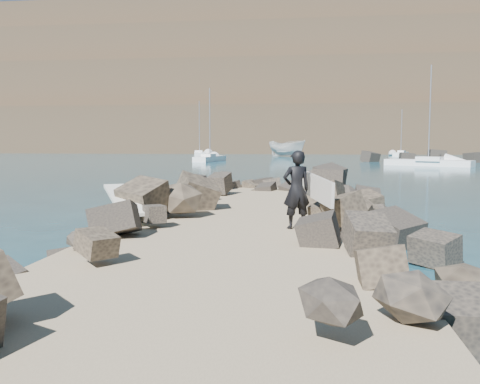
{
  "coord_description": "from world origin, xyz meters",
  "views": [
    {
      "loc": [
        1.46,
        -12.32,
        2.6
      ],
      "look_at": [
        0.0,
        -1.0,
        1.5
      ],
      "focal_mm": 40.0,
      "sensor_mm": 36.0,
      "label": 1
    }
  ],
  "objects": [
    {
      "name": "ground",
      "position": [
        0.0,
        0.0,
        0.0
      ],
      "size": [
        800.0,
        800.0,
        0.0
      ],
      "primitive_type": "plane",
      "color": "#0F384C",
      "rests_on": "ground"
    },
    {
      "name": "jetty",
      "position": [
        0.0,
        -2.0,
        0.3
      ],
      "size": [
        6.0,
        26.0,
        0.6
      ],
      "primitive_type": "cube",
      "color": "#8C7759",
      "rests_on": "ground"
    },
    {
      "name": "riprap_left",
      "position": [
        -2.9,
        -1.5,
        0.5
      ],
      "size": [
        2.6,
        22.0,
        1.0
      ],
      "primitive_type": "cube",
      "color": "black",
      "rests_on": "ground"
    },
    {
      "name": "riprap_right",
      "position": [
        2.9,
        -1.5,
        0.5
      ],
      "size": [
        2.6,
        22.0,
        1.0
      ],
      "primitive_type": "cube",
      "color": "black",
      "rests_on": "ground"
    },
    {
      "name": "headland",
      "position": [
        10.0,
        160.0,
        16.0
      ],
      "size": [
        360.0,
        140.0,
        32.0
      ],
      "primitive_type": "cube",
      "color": "#2D4919",
      "rests_on": "ground"
    },
    {
      "name": "surfboard_resting",
      "position": [
        -3.06,
        0.31,
        1.04
      ],
      "size": [
        1.74,
        2.37,
        0.08
      ],
      "primitive_type": "cube",
      "rotation": [
        0.0,
        0.0,
        0.53
      ],
      "color": "white",
      "rests_on": "riprap_left"
    },
    {
      "name": "boat_imported",
      "position": [
        -2.15,
        76.59,
        1.36
      ],
      "size": [
        7.39,
        5.96,
        2.72
      ],
      "primitive_type": "imported",
      "rotation": [
        0.0,
        0.0,
        1.02
      ],
      "color": "silver",
      "rests_on": "ground"
    },
    {
      "name": "surfer_with_board",
      "position": [
        1.25,
        -0.19,
        1.5
      ],
      "size": [
        1.19,
        2.13,
        1.78
      ],
      "color": "black",
      "rests_on": "jetty"
    },
    {
      "name": "sailboat_c",
      "position": [
        13.65,
        44.62,
        0.35
      ],
      "size": [
        8.53,
        6.09,
        10.38
      ],
      "color": "white",
      "rests_on": "ground"
    },
    {
      "name": "sailboat_d",
      "position": [
        16.83,
        80.53,
        0.35
      ],
      "size": [
        3.62,
        6.64,
        7.95
      ],
      "color": "white",
      "rests_on": "ground"
    },
    {
      "name": "sailboat_e",
      "position": [
        -17.08,
        77.34,
        0.35
      ],
      "size": [
        3.33,
        8.1,
        9.45
      ],
      "color": "white",
      "rests_on": "ground"
    },
    {
      "name": "sailboat_a",
      "position": [
        -10.9,
        53.87,
        0.35
      ],
      "size": [
        2.95,
        7.93,
        9.29
      ],
      "color": "white",
      "rests_on": "ground"
    },
    {
      "name": "headland_buildings",
      "position": [
        16.81,
        152.19,
        33.97
      ],
      "size": [
        137.5,
        30.5,
        5.0
      ],
      "color": "white",
      "rests_on": "headland"
    }
  ]
}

